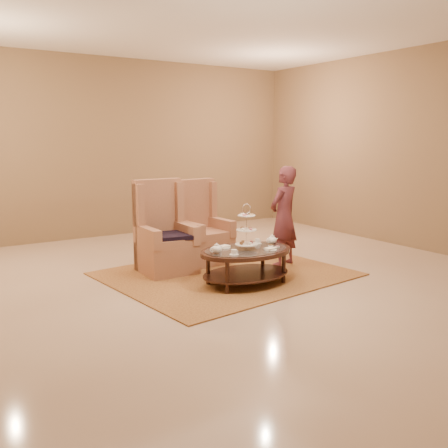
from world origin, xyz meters
TOP-DOWN VIEW (x-y plane):
  - ground at (0.00, 0.00)m, footprint 8.00×8.00m
  - ceiling at (0.00, 0.00)m, footprint 8.00×8.00m
  - wall_back at (0.00, 4.00)m, footprint 8.00×0.04m
  - wall_right at (4.00, 0.00)m, footprint 0.04×8.00m
  - rug at (0.22, 0.27)m, footprint 3.46×2.99m
  - tea_table at (0.18, -0.29)m, footprint 1.32×0.92m
  - armchair_left at (-0.46, 0.90)m, footprint 0.74×0.77m
  - armchair_right at (0.30, 1.12)m, footprint 0.76×0.78m
  - person at (1.24, 0.22)m, footprint 0.64×0.51m

SIDE VIEW (x-z plane):
  - ground at x=0.00m, z-range 0.00..0.00m
  - ceiling at x=0.00m, z-range -0.01..0.01m
  - rug at x=0.22m, z-range 0.00..0.02m
  - tea_table at x=0.18m, z-range -0.15..0.95m
  - armchair_right at x=0.30m, z-range -0.21..1.09m
  - armchair_left at x=-0.46m, z-range -0.22..1.14m
  - person at x=1.24m, z-range 0.00..1.54m
  - wall_back at x=0.00m, z-range 0.00..3.50m
  - wall_right at x=4.00m, z-range 0.00..3.50m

